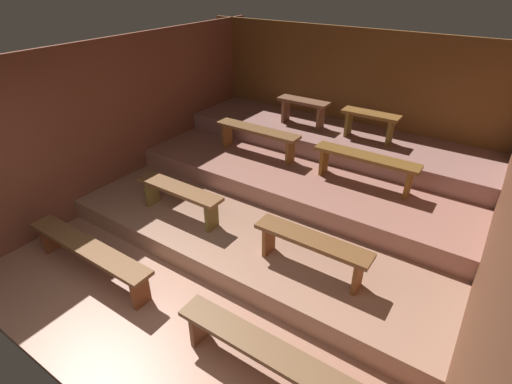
% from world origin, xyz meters
% --- Properties ---
extents(ground, '(6.09, 6.27, 0.08)m').
position_xyz_m(ground, '(0.00, 2.73, -0.04)').
color(ground, '#9F6D56').
extents(wall_back, '(6.09, 0.06, 2.48)m').
position_xyz_m(wall_back, '(0.00, 5.50, 1.24)').
color(wall_back, brown).
rests_on(wall_back, ground).
extents(wall_left, '(0.06, 6.27, 2.48)m').
position_xyz_m(wall_left, '(-2.68, 2.73, 1.24)').
color(wall_left, brown).
rests_on(wall_left, ground).
extents(wall_right, '(0.06, 6.27, 2.48)m').
position_xyz_m(wall_right, '(2.68, 2.73, 1.24)').
color(wall_right, brown).
rests_on(wall_right, ground).
extents(platform_lower, '(5.29, 4.09, 0.29)m').
position_xyz_m(platform_lower, '(0.00, 3.42, 0.15)').
color(platform_lower, '#9D725C').
rests_on(platform_lower, ground).
extents(platform_middle, '(5.29, 2.63, 0.29)m').
position_xyz_m(platform_middle, '(0.00, 4.15, 0.44)').
color(platform_middle, '#A16B5C').
rests_on(platform_middle, platform_lower).
extents(platform_upper, '(5.29, 1.33, 0.29)m').
position_xyz_m(platform_upper, '(0.00, 4.80, 0.73)').
color(platform_upper, '#996B62').
rests_on(platform_upper, platform_middle).
extents(bench_floor_left, '(2.01, 0.29, 0.46)m').
position_xyz_m(bench_floor_left, '(-1.32, 0.70, 0.38)').
color(bench_floor_left, brown).
rests_on(bench_floor_left, ground).
extents(bench_floor_right, '(2.01, 0.29, 0.46)m').
position_xyz_m(bench_floor_right, '(1.32, 0.70, 0.38)').
color(bench_floor_right, brown).
rests_on(bench_floor_right, ground).
extents(bench_lower_left, '(1.38, 0.29, 0.46)m').
position_xyz_m(bench_lower_left, '(-1.02, 2.00, 0.65)').
color(bench_lower_left, brown).
rests_on(bench_lower_left, platform_lower).
extents(bench_lower_right, '(1.38, 0.29, 0.46)m').
position_xyz_m(bench_lower_right, '(1.02, 2.00, 0.65)').
color(bench_lower_right, brown).
rests_on(bench_lower_right, platform_lower).
extents(bench_middle_left, '(1.51, 0.29, 0.46)m').
position_xyz_m(bench_middle_left, '(-0.94, 3.82, 0.95)').
color(bench_middle_left, brown).
rests_on(bench_middle_left, platform_middle).
extents(bench_middle_right, '(1.51, 0.29, 0.46)m').
position_xyz_m(bench_middle_right, '(0.94, 3.82, 0.95)').
color(bench_middle_right, brown).
rests_on(bench_middle_right, platform_middle).
extents(bench_upper_left, '(0.92, 0.29, 0.46)m').
position_xyz_m(bench_upper_left, '(-0.61, 4.79, 1.21)').
color(bench_upper_left, brown).
rests_on(bench_upper_left, platform_upper).
extents(bench_upper_right, '(0.92, 0.29, 0.46)m').
position_xyz_m(bench_upper_right, '(0.61, 4.79, 1.21)').
color(bench_upper_right, brown).
rests_on(bench_upper_right, platform_upper).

